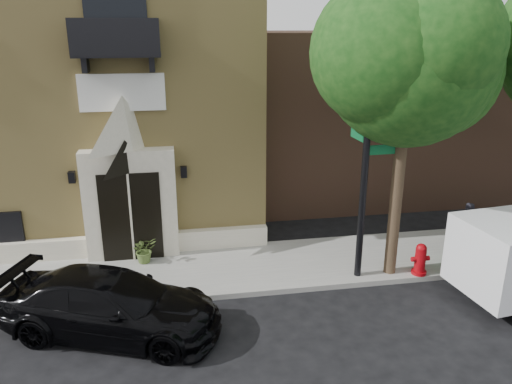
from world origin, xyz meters
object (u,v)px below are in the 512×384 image
street_sign (366,154)px  fire_hydrant (420,259)px  pedestrian_near (466,226)px  black_sedan (112,305)px  dumpster (486,238)px

street_sign → fire_hydrant: (1.67, -0.24, -2.96)m
street_sign → pedestrian_near: 4.68m
fire_hydrant → pedestrian_near: size_ratio=0.59×
black_sedan → street_sign: street_sign is taller
street_sign → dumpster: (3.98, 0.35, -2.77)m
street_sign → dumpster: bearing=2.6°
street_sign → pedestrian_near: (3.73, 1.00, -2.65)m
black_sedan → street_sign: bearing=-57.3°
black_sedan → fire_hydrant: size_ratio=5.52×
black_sedan → pedestrian_near: size_ratio=3.27×
fire_hydrant → dumpster: dumpster is taller
street_sign → dumpster: size_ratio=3.34×
black_sedan → fire_hydrant: 8.10m
street_sign → fire_hydrant: bearing=-10.6°
black_sedan → dumpster: bearing=-60.2°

